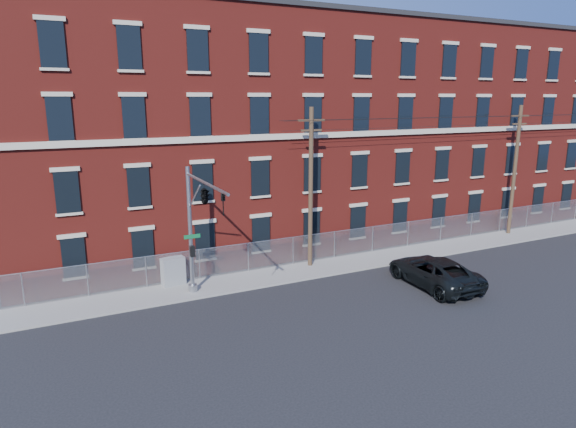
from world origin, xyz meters
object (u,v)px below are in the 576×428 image
(utility_cabinet, at_px, (173,271))
(utility_pole_near, at_px, (311,185))
(traffic_signal_mast, at_px, (201,207))
(pickup_truck, at_px, (434,271))

(utility_cabinet, bearing_deg, utility_pole_near, -11.72)
(utility_pole_near, bearing_deg, traffic_signal_mast, -156.86)
(utility_pole_near, xyz_separation_m, utility_cabinet, (-8.72, 0.40, -4.41))
(utility_pole_near, height_order, pickup_truck, utility_pole_near)
(pickup_truck, height_order, utility_cabinet, utility_cabinet)
(traffic_signal_mast, bearing_deg, pickup_truck, -11.38)
(traffic_signal_mast, xyz_separation_m, utility_pole_near, (8.00, 3.42, -0.05))
(utility_cabinet, bearing_deg, traffic_signal_mast, -88.41)
(traffic_signal_mast, distance_m, utility_cabinet, 5.91)
(pickup_truck, xyz_separation_m, utility_cabinet, (-13.61, 6.41, 0.08))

